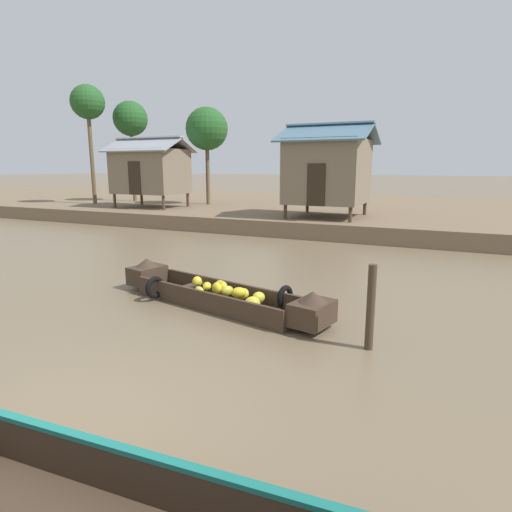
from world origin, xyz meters
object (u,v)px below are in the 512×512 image
Objects in this scene: viewer_boat at (21,508)px; palm_tree_near at (88,104)px; palm_tree_far at (207,129)px; mooring_post at (371,308)px; stilt_house_mid_left at (328,170)px; stilt_house_left at (150,170)px; palm_tree_mid at (130,120)px; banana_boat at (219,294)px.

viewer_boat is 26.83m from palm_tree_near.
mooring_post is (12.94, -16.42, -4.51)m from palm_tree_far.
palm_tree_near is at bearing -159.52° from palm_tree_far.
viewer_boat is 24.63m from palm_tree_far.
stilt_house_mid_left is at bearing -4.04° from palm_tree_near.
mooring_post is (1.91, 5.03, 0.46)m from viewer_boat.
viewer_boat is at bearing -54.69° from stilt_house_left.
stilt_house_mid_left is 0.65× the size of palm_tree_mid.
viewer_boat is 18.13m from stilt_house_mid_left.
stilt_house_mid_left is at bearing -14.36° from palm_tree_mid.
stilt_house_mid_left is at bearing 97.69° from viewer_boat.
palm_tree_mid is at bearing 138.79° from mooring_post.
mooring_post is (18.80, -16.47, -5.33)m from palm_tree_mid.
stilt_house_mid_left reaches higher than banana_boat.
stilt_house_left is 0.62× the size of palm_tree_near.
palm_tree_far is (1.97, 3.08, 2.43)m from stilt_house_left.
stilt_house_mid_left is (-2.40, 17.78, 2.59)m from viewer_boat.
viewer_boat is 0.96× the size of palm_tree_near.
stilt_house_left is at bearing 125.31° from viewer_boat.
palm_tree_mid is at bearing 128.17° from viewer_boat.
stilt_house_left is 6.33m from palm_tree_near.
palm_tree_mid is 25.55m from mooring_post.
mooring_post reaches higher than viewer_boat.
palm_tree_near reaches higher than stilt_house_left.
stilt_house_left is at bearing 132.80° from banana_boat.
stilt_house_left reaches higher than banana_boat.
palm_tree_near reaches higher than banana_boat.
palm_tree_mid reaches higher than viewer_boat.
palm_tree_mid is at bearing 134.71° from banana_boat.
palm_tree_near reaches higher than palm_tree_far.
banana_boat is 0.84× the size of palm_tree_mid.
stilt_house_mid_left is at bearing -23.02° from palm_tree_far.
viewer_boat is at bearing -46.50° from palm_tree_near.
banana_boat is 0.79× the size of viewer_boat.
banana_boat is 3.73× the size of mooring_post.
stilt_house_mid_left is 16.04m from palm_tree_near.
stilt_house_mid_left is at bearing -3.16° from stilt_house_left.
palm_tree_mid is 4.47× the size of mooring_post.
palm_tree_near is at bearing 141.77° from banana_boat.
viewer_boat is at bearing -82.31° from stilt_house_mid_left.
palm_tree_near is (-17.92, 18.88, 6.51)m from viewer_boat.
palm_tree_far reaches higher than viewer_boat.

